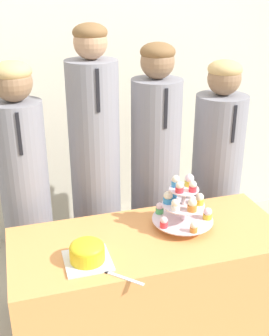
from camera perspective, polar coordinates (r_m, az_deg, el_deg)
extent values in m
cube|color=beige|center=(3.06, -5.96, 14.48)|extent=(9.00, 0.06, 2.70)
cube|color=#EF9951|center=(2.27, 2.03, -16.83)|extent=(1.34, 0.57, 0.71)
cube|color=white|center=(1.90, -6.37, -12.35)|extent=(0.20, 0.20, 0.01)
cylinder|color=yellow|center=(1.88, -6.42, -11.44)|extent=(0.16, 0.16, 0.06)
ellipsoid|color=yellow|center=(1.86, -6.47, -10.57)|extent=(0.15, 0.15, 0.05)
cube|color=silver|center=(1.80, -1.19, -14.73)|extent=(0.13, 0.13, 0.00)
cube|color=black|center=(1.85, -4.56, -13.59)|extent=(0.07, 0.07, 0.01)
cylinder|color=silver|center=(2.10, 6.60, -5.37)|extent=(0.02, 0.02, 0.21)
cylinder|color=silver|center=(2.13, 6.52, -6.90)|extent=(0.31, 0.31, 0.01)
cylinder|color=silver|center=(2.09, 6.62, -4.92)|extent=(0.21, 0.21, 0.01)
cylinder|color=silver|center=(2.05, 6.73, -2.85)|extent=(0.15, 0.15, 0.01)
cylinder|color=orange|center=(2.03, 8.01, -8.25)|extent=(0.04, 0.04, 0.03)
sphere|color=#F4E5C6|center=(2.02, 8.05, -7.70)|extent=(0.03, 0.03, 0.03)
cylinder|color=yellow|center=(2.14, 9.85, -6.46)|extent=(0.05, 0.05, 0.03)
sphere|color=silver|center=(2.13, 9.90, -5.86)|extent=(0.04, 0.04, 0.04)
cylinder|color=#E5333D|center=(2.23, 7.14, -4.98)|extent=(0.05, 0.05, 0.03)
sphere|color=white|center=(2.22, 7.18, -4.37)|extent=(0.04, 0.04, 0.04)
cylinder|color=#4CB766|center=(2.17, 3.40, -5.78)|extent=(0.04, 0.04, 0.03)
sphere|color=silver|center=(2.15, 3.42, -5.20)|extent=(0.04, 0.04, 0.04)
cylinder|color=#E5333D|center=(2.05, 3.99, -7.65)|extent=(0.04, 0.04, 0.03)
sphere|color=silver|center=(2.03, 4.01, -7.04)|extent=(0.04, 0.04, 0.04)
cylinder|color=#3893DB|center=(2.14, 5.26, -3.64)|extent=(0.04, 0.04, 0.03)
sphere|color=beige|center=(2.13, 5.28, -3.02)|extent=(0.04, 0.04, 0.04)
cylinder|color=#3893DB|center=(2.09, 4.55, -4.40)|extent=(0.05, 0.05, 0.03)
sphere|color=#F4E5C6|center=(2.07, 4.58, -3.73)|extent=(0.04, 0.04, 0.04)
cylinder|color=white|center=(2.03, 5.54, -5.38)|extent=(0.04, 0.04, 0.03)
sphere|color=#F4E5C6|center=(2.01, 5.57, -4.74)|extent=(0.04, 0.04, 0.04)
cylinder|color=orange|center=(2.03, 7.80, -5.36)|extent=(0.05, 0.05, 0.03)
sphere|color=#F4E5C6|center=(2.02, 7.85, -4.64)|extent=(0.04, 0.04, 0.04)
cylinder|color=yellow|center=(2.09, 8.79, -4.54)|extent=(0.04, 0.04, 0.03)
sphere|color=#F4E5C6|center=(2.08, 8.83, -3.92)|extent=(0.04, 0.04, 0.04)
cylinder|color=white|center=(2.15, 7.54, -3.65)|extent=(0.04, 0.04, 0.03)
sphere|color=#F4E5C6|center=(2.14, 7.57, -3.10)|extent=(0.04, 0.04, 0.04)
cylinder|color=yellow|center=(2.08, 7.44, -2.06)|extent=(0.05, 0.05, 0.03)
sphere|color=silver|center=(2.07, 7.47, -1.41)|extent=(0.04, 0.04, 0.04)
cylinder|color=#3893DB|center=(2.07, 5.61, -2.17)|extent=(0.04, 0.04, 0.03)
sphere|color=#F4E5C6|center=(2.05, 5.63, -1.53)|extent=(0.04, 0.04, 0.04)
cylinder|color=#E5333D|center=(2.01, 6.11, -2.95)|extent=(0.04, 0.04, 0.03)
sphere|color=#F4E5C6|center=(2.00, 6.14, -2.35)|extent=(0.04, 0.04, 0.04)
cylinder|color=#E5333D|center=(2.03, 7.89, -2.82)|extent=(0.04, 0.04, 0.03)
sphere|color=#F4E5C6|center=(2.01, 7.93, -2.21)|extent=(0.04, 0.04, 0.04)
cylinder|color=gray|center=(2.48, -14.26, -5.76)|extent=(0.27, 0.27, 1.28)
sphere|color=#8E6B4C|center=(2.23, -16.16, 11.08)|extent=(0.20, 0.20, 0.20)
ellipsoid|color=tan|center=(2.22, -16.32, 12.44)|extent=(0.20, 0.20, 0.11)
cube|color=black|center=(2.15, -15.36, 4.43)|extent=(0.02, 0.01, 0.22)
cylinder|color=gray|center=(2.48, -5.21, -2.69)|extent=(0.28, 0.28, 1.47)
sphere|color=tan|center=(2.24, -6.00, 16.58)|extent=(0.18, 0.18, 0.18)
ellipsoid|color=brown|center=(2.23, -6.06, 17.81)|extent=(0.18, 0.18, 0.10)
cube|color=black|center=(2.14, -4.99, 10.36)|extent=(0.02, 0.01, 0.22)
cylinder|color=gray|center=(2.59, 2.76, -2.86)|extent=(0.29, 0.29, 1.35)
sphere|color=#8E6B4C|center=(2.35, 3.14, 14.19)|extent=(0.19, 0.19, 0.19)
ellipsoid|color=brown|center=(2.34, 3.16, 15.44)|extent=(0.19, 0.19, 0.10)
cube|color=black|center=(2.26, 4.28, 7.98)|extent=(0.02, 0.01, 0.22)
cylinder|color=gray|center=(2.77, 10.83, -2.83)|extent=(0.31, 0.31, 1.23)
sphere|color=#8E6B4C|center=(2.54, 12.06, 11.77)|extent=(0.20, 0.20, 0.20)
ellipsoid|color=tan|center=(2.53, 12.17, 12.97)|extent=(0.20, 0.20, 0.11)
cube|color=black|center=(2.46, 13.35, 5.79)|extent=(0.02, 0.01, 0.22)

